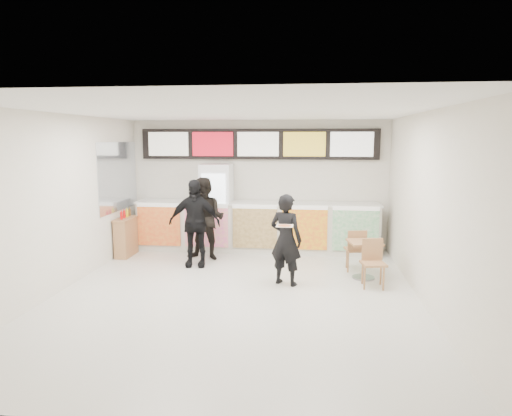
% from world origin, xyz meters
% --- Properties ---
extents(floor, '(7.00, 7.00, 0.00)m').
position_xyz_m(floor, '(0.00, 0.00, 0.00)').
color(floor, beige).
rests_on(floor, ground).
extents(ceiling, '(7.00, 7.00, 0.00)m').
position_xyz_m(ceiling, '(0.00, 0.00, 3.00)').
color(ceiling, white).
rests_on(ceiling, wall_back).
extents(wall_back, '(6.00, 0.00, 6.00)m').
position_xyz_m(wall_back, '(0.00, 3.50, 1.50)').
color(wall_back, silver).
rests_on(wall_back, floor).
extents(wall_left, '(0.00, 7.00, 7.00)m').
position_xyz_m(wall_left, '(-3.00, 0.00, 1.50)').
color(wall_left, silver).
rests_on(wall_left, floor).
extents(wall_right, '(0.00, 7.00, 7.00)m').
position_xyz_m(wall_right, '(3.00, 0.00, 1.50)').
color(wall_right, silver).
rests_on(wall_right, floor).
extents(service_counter, '(5.56, 0.77, 1.14)m').
position_xyz_m(service_counter, '(0.00, 3.09, 0.57)').
color(service_counter, silver).
rests_on(service_counter, floor).
extents(menu_board, '(5.50, 0.14, 0.70)m').
position_xyz_m(menu_board, '(0.00, 3.41, 2.45)').
color(menu_board, black).
rests_on(menu_board, wall_back).
extents(drinks_fridge, '(0.70, 0.67, 2.00)m').
position_xyz_m(drinks_fridge, '(-0.93, 3.11, 1.00)').
color(drinks_fridge, white).
rests_on(drinks_fridge, floor).
extents(mirror_panel, '(0.01, 2.00, 1.50)m').
position_xyz_m(mirror_panel, '(-2.99, 2.45, 1.75)').
color(mirror_panel, '#B2B7BF').
rests_on(mirror_panel, wall_left).
extents(customer_main, '(0.70, 0.59, 1.63)m').
position_xyz_m(customer_main, '(0.79, 0.72, 0.82)').
color(customer_main, black).
rests_on(customer_main, floor).
extents(customer_left, '(0.95, 0.79, 1.76)m').
position_xyz_m(customer_left, '(-1.00, 2.23, 0.88)').
color(customer_left, black).
rests_on(customer_left, floor).
extents(customer_mid, '(1.06, 0.49, 1.78)m').
position_xyz_m(customer_mid, '(-1.11, 1.70, 0.89)').
color(customer_mid, black).
rests_on(customer_mid, floor).
extents(pizza_slice, '(0.36, 0.36, 0.02)m').
position_xyz_m(pizza_slice, '(0.79, 0.27, 1.16)').
color(pizza_slice, beige).
rests_on(pizza_slice, customer_main).
extents(cafe_table, '(0.66, 1.48, 0.84)m').
position_xyz_m(cafe_table, '(2.22, 1.24, 0.49)').
color(cafe_table, '#A4724B').
rests_on(cafe_table, floor).
extents(condiment_ledge, '(0.31, 0.76, 1.02)m').
position_xyz_m(condiment_ledge, '(-2.82, 2.32, 0.44)').
color(condiment_ledge, '#A4724B').
rests_on(condiment_ledge, floor).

